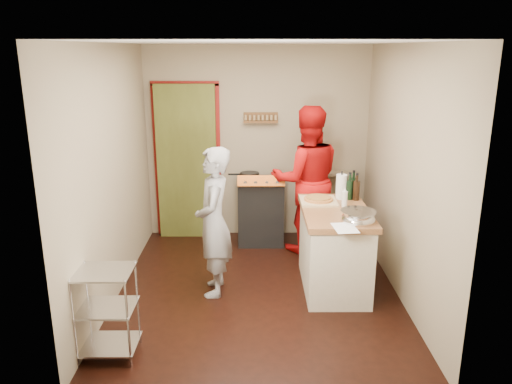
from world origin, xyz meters
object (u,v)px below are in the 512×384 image
Objects in this scene: person_stripe at (214,222)px; person_red at (307,180)px; island at (334,246)px; stove at (261,210)px; wire_shelving at (107,309)px.

person_red is (1.09, 1.20, 0.14)m from person_stripe.
person_red is at bearing 100.72° from island.
island is at bearing -59.78° from stove.
wire_shelving is 0.60× the size of island.
stove is 1.26× the size of wire_shelving.
island is 1.34m from person_stripe.
person_stripe is 0.85× the size of person_red.
person_stripe is at bearing -109.26° from stove.
stove is 0.63× the size of person_stripe.
person_red is (0.58, -0.26, 0.49)m from stove.
person_stripe is at bearing 54.89° from wire_shelving.
stove is at bearing 159.44° from person_stripe.
wire_shelving is 1.47m from person_stripe.
wire_shelving is 2.47m from island.
island is at bearing 93.63° from person_stripe.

